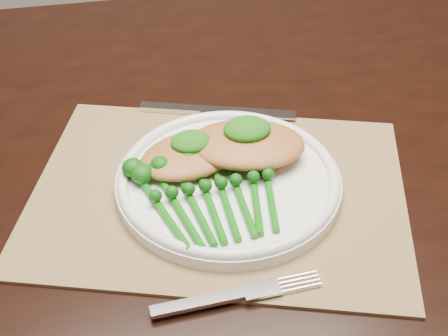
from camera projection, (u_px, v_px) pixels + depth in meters
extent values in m
cube|color=black|center=(253.00, 146.00, 0.83)|extent=(1.63, 0.95, 0.04)
cube|color=olive|center=(219.00, 192.00, 0.73)|extent=(0.51, 0.44, 0.00)
cylinder|color=white|center=(228.00, 182.00, 0.73)|extent=(0.26, 0.26, 0.02)
torus|color=white|center=(228.00, 176.00, 0.72)|extent=(0.26, 0.26, 0.01)
cube|color=silver|center=(171.00, 108.00, 0.85)|extent=(0.09, 0.04, 0.01)
cube|color=silver|center=(248.00, 112.00, 0.84)|extent=(0.13, 0.06, 0.00)
cube|color=silver|center=(199.00, 303.00, 0.60)|extent=(0.09, 0.02, 0.01)
ellipsoid|color=#AE6D32|center=(190.00, 155.00, 0.74)|extent=(0.14, 0.12, 0.02)
ellipsoid|color=#AE6D32|center=(247.00, 144.00, 0.74)|extent=(0.16, 0.13, 0.03)
ellipsoid|color=#104B0A|center=(191.00, 142.00, 0.73)|extent=(0.05, 0.04, 0.02)
ellipsoid|color=#104B0A|center=(247.00, 129.00, 0.73)|extent=(0.06, 0.05, 0.02)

